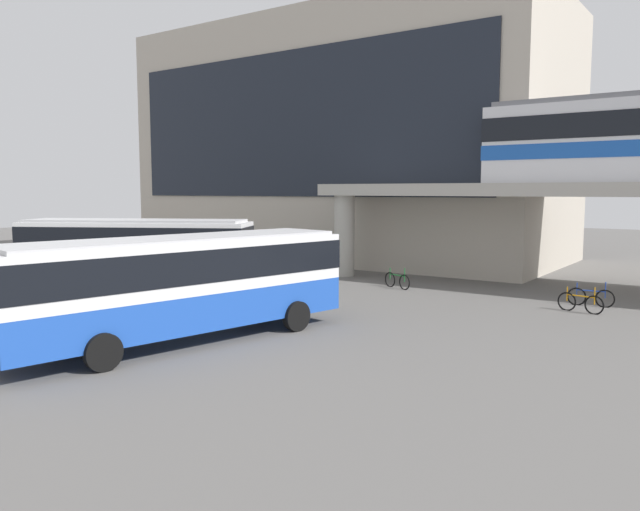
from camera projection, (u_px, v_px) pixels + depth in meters
name	position (u px, v px, depth m)	size (l,w,h in m)	color
ground_plane	(295.00, 296.00, 27.09)	(120.00, 120.00, 0.00)	#605E5B
station_building	(349.00, 144.00, 43.34)	(28.62, 13.23, 15.72)	#B2A899
bus_main	(181.00, 278.00, 18.70)	(4.66, 11.32, 3.22)	#1E4CB2
bus_secondary	(136.00, 245.00, 29.87)	(10.94, 7.43, 3.22)	teal
bicycle_orange	(580.00, 303.00, 23.56)	(1.77, 0.42, 1.04)	black
bicycle_green	(397.00, 281.00, 29.37)	(1.68, 0.72, 1.04)	black
bicycle_blue	(591.00, 297.00, 24.79)	(1.79, 0.20, 1.04)	black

